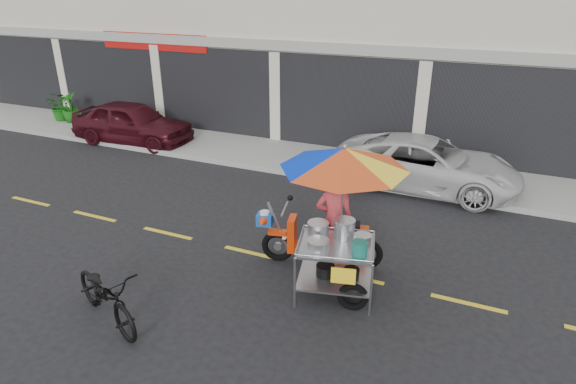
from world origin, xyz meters
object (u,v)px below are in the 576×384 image
at_px(near_bicycle, 106,295).
at_px(food_vendor_rig, 338,196).
at_px(maroon_sedan, 132,122).
at_px(white_pickup, 426,164).

distance_m(near_bicycle, food_vendor_rig, 3.92).
height_order(maroon_sedan, near_bicycle, maroon_sedan).
relative_size(maroon_sedan, food_vendor_rig, 1.35).
bearing_deg(near_bicycle, maroon_sedan, 59.96).
distance_m(maroon_sedan, near_bicycle, 9.34).
bearing_deg(white_pickup, food_vendor_rig, 173.60).
relative_size(white_pickup, near_bicycle, 2.52).
distance_m(white_pickup, near_bicycle, 8.23).
distance_m(white_pickup, food_vendor_rig, 5.12).
height_order(white_pickup, near_bicycle, white_pickup).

